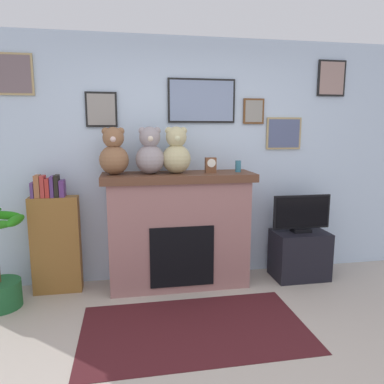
# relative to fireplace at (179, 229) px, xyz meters

# --- Properties ---
(back_wall) EXTENTS (5.20, 0.15, 2.60)m
(back_wall) POSITION_rel_fireplace_xyz_m (0.16, 0.30, 0.70)
(back_wall) COLOR silver
(back_wall) RESTS_ON ground_plane
(fireplace) EXTENTS (1.55, 0.54, 1.20)m
(fireplace) POSITION_rel_fireplace_xyz_m (0.00, 0.00, 0.00)
(fireplace) COLOR #966664
(fireplace) RESTS_ON ground_plane
(bookshelf) EXTENTS (0.47, 0.16, 1.21)m
(bookshelf) POSITION_rel_fireplace_xyz_m (-1.25, 0.04, -0.06)
(bookshelf) COLOR brown
(bookshelf) RESTS_ON ground_plane
(tv_stand) EXTENTS (0.59, 0.40, 0.53)m
(tv_stand) POSITION_rel_fireplace_xyz_m (1.35, -0.06, -0.34)
(tv_stand) COLOR black
(tv_stand) RESTS_ON ground_plane
(television) EXTENTS (0.65, 0.14, 0.41)m
(television) POSITION_rel_fireplace_xyz_m (1.35, -0.06, 0.12)
(television) COLOR black
(television) RESTS_ON tv_stand
(area_rug) EXTENTS (1.87, 1.07, 0.01)m
(area_rug) POSITION_rel_fireplace_xyz_m (0.00, -0.92, -0.60)
(area_rug) COLOR #46181C
(area_rug) RESTS_ON ground_plane
(candle_jar) EXTENTS (0.06, 0.06, 0.12)m
(candle_jar) POSITION_rel_fireplace_xyz_m (0.63, -0.02, 0.66)
(candle_jar) COLOR teal
(candle_jar) RESTS_ON fireplace
(mantel_clock) EXTENTS (0.11, 0.08, 0.16)m
(mantel_clock) POSITION_rel_fireplace_xyz_m (0.33, -0.02, 0.67)
(mantel_clock) COLOR brown
(mantel_clock) RESTS_ON fireplace
(teddy_bear_brown) EXTENTS (0.29, 0.29, 0.47)m
(teddy_bear_brown) POSITION_rel_fireplace_xyz_m (-0.64, -0.02, 0.80)
(teddy_bear_brown) COLOR brown
(teddy_bear_brown) RESTS_ON fireplace
(teddy_bear_grey) EXTENTS (0.29, 0.29, 0.47)m
(teddy_bear_grey) POSITION_rel_fireplace_xyz_m (-0.29, -0.02, 0.81)
(teddy_bear_grey) COLOR gray
(teddy_bear_grey) RESTS_ON fireplace
(teddy_bear_tan) EXTENTS (0.29, 0.29, 0.47)m
(teddy_bear_tan) POSITION_rel_fireplace_xyz_m (-0.02, -0.02, 0.81)
(teddy_bear_tan) COLOR #BFB383
(teddy_bear_tan) RESTS_ON fireplace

